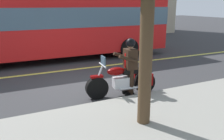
{
  "coord_description": "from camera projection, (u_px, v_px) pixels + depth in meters",
  "views": [
    {
      "loc": [
        2.49,
        7.66,
        2.7
      ],
      "look_at": [
        -0.61,
        1.24,
        0.75
      ],
      "focal_mm": 38.8,
      "sensor_mm": 36.0,
      "label": 1
    }
  ],
  "objects": [
    {
      "name": "motorcycle_main",
      "position": [
        124.0,
        81.0,
        7.3
      ],
      "size": [
        2.22,
        0.73,
        1.26
      ],
      "color": "black",
      "rests_on": "ground_plane"
    },
    {
      "name": "ground_plane",
      "position": [
        81.0,
        84.0,
        8.41
      ],
      "size": [
        80.0,
        80.0,
        0.0
      ],
      "primitive_type": "plane",
      "color": "#333335"
    },
    {
      "name": "rider_main",
      "position": [
        130.0,
        62.0,
        7.21
      ],
      "size": [
        0.66,
        0.59,
        1.74
      ],
      "color": "black",
      "rests_on": "ground_plane"
    },
    {
      "name": "lane_center_stripe",
      "position": [
        65.0,
        70.0,
        10.14
      ],
      "size": [
        60.0,
        0.16,
        0.01
      ],
      "primitive_type": "cube",
      "color": "#E5DB4C",
      "rests_on": "ground_plane"
    },
    {
      "name": "bus_near",
      "position": [
        60.0,
        22.0,
        11.77
      ],
      "size": [
        11.05,
        2.7,
        3.3
      ],
      "color": "red",
      "rests_on": "ground_plane"
    }
  ]
}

